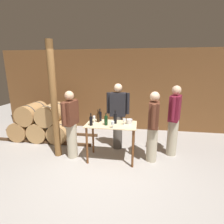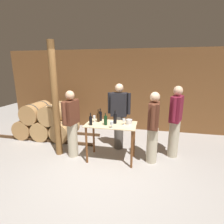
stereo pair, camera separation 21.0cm
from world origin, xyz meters
TOP-DOWN VIEW (x-y plane):
  - ground_plane at (0.00, 0.00)m, footprint 14.00×14.00m
  - back_wall at (0.00, 2.93)m, footprint 8.40×0.05m
  - barrel_rack at (-2.14, 1.63)m, footprint 3.19×0.89m
  - tasting_table at (0.11, 0.70)m, footprint 1.13×0.64m
  - wooden_post at (-1.23, 0.70)m, footprint 0.16×0.16m
  - wine_bottle_far_left at (-0.31, 0.53)m, footprint 0.07×0.07m
  - wine_bottle_left at (-0.22, 0.78)m, footprint 0.06×0.06m
  - wine_bottle_center at (-0.19, 0.88)m, footprint 0.08×0.08m
  - wine_bottle_right at (0.01, 0.60)m, footprint 0.08×0.08m
  - wine_bottle_far_right at (0.19, 0.74)m, footprint 0.08×0.08m
  - wine_glass_near_left at (-0.30, 0.74)m, footprint 0.06×0.06m
  - wine_glass_near_center at (0.18, 0.43)m, footprint 0.07×0.07m
  - wine_glass_near_right at (0.40, 0.69)m, footprint 0.07×0.07m
  - ice_bucket at (0.51, 0.76)m, footprint 0.14×0.14m
  - person_host at (1.03, 0.79)m, footprint 0.25×0.59m
  - person_visitor_with_scarf at (-0.84, 0.67)m, footprint 0.29×0.58m
  - person_visitor_bearded at (1.54, 1.17)m, footprint 0.34×0.56m
  - person_visitor_near_door at (0.18, 1.34)m, footprint 0.59×0.24m

SIDE VIEW (x-z plane):
  - ground_plane at x=0.00m, z-range 0.00..0.00m
  - barrel_rack at x=-2.14m, z-range -0.07..1.02m
  - tasting_table at x=0.11m, z-range 0.27..1.15m
  - person_visitor_with_scarf at x=-0.84m, z-range 0.04..1.66m
  - person_host at x=1.03m, z-range 0.04..1.67m
  - person_visitor_bearded at x=1.54m, z-range 0.05..1.77m
  - person_visitor_near_door at x=0.18m, z-range 0.05..1.78m
  - ice_bucket at x=0.51m, z-range 0.88..0.99m
  - wine_glass_near_right at x=0.40m, z-range 0.92..1.05m
  - wine_glass_near_center at x=0.18m, z-range 0.92..1.06m
  - wine_bottle_far_left at x=-0.31m, z-range 0.85..1.13m
  - wine_bottle_right at x=0.01m, z-range 0.86..1.13m
  - wine_bottle_left at x=-0.22m, z-range 0.85..1.14m
  - wine_glass_near_left at x=-0.30m, z-range 0.92..1.08m
  - wine_bottle_far_right at x=0.19m, z-range 0.85..1.15m
  - wine_bottle_center at x=-0.19m, z-range 0.85..1.15m
  - back_wall at x=0.00m, z-range 0.00..2.70m
  - wooden_post at x=-1.23m, z-range 0.00..2.70m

